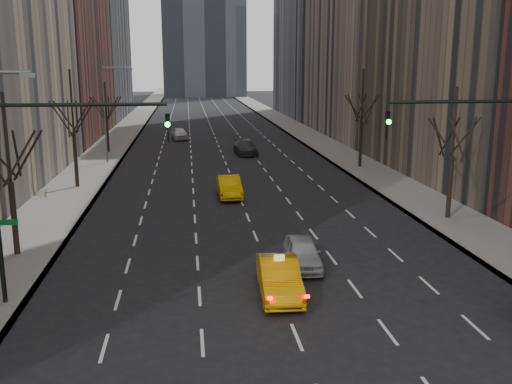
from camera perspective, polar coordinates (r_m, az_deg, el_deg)
name	(u,v)px	position (r m, az deg, el deg)	size (l,w,h in m)	color
sidewalk_left	(124,133)	(80.79, -13.07, 5.77)	(4.50, 320.00, 0.15)	slate
sidewalk_right	(299,131)	(81.86, 4.33, 6.14)	(4.50, 320.00, 0.15)	slate
tree_lw_b	(11,182)	(29.56, -23.33, 0.90)	(3.36, 3.50, 7.82)	black
tree_lw_c	(74,136)	(44.90, -17.74, 5.40)	(3.36, 3.50, 8.74)	black
tree_lw_d	(107,120)	(62.63, -14.70, 7.01)	(3.36, 3.50, 7.36)	black
tree_rw_b	(452,159)	(35.82, 19.00, 3.12)	(3.36, 3.50, 7.82)	black
tree_rw_c	(361,124)	(52.43, 10.50, 6.73)	(3.36, 3.50, 8.74)	black
traffic_mast_left	(39,166)	(22.79, -20.87, 2.43)	(6.69, 0.39, 8.00)	black
traffic_mast_right	(498,157)	(25.48, 23.07, 3.25)	(6.69, 0.39, 8.00)	black
streetlight_far	(108,104)	(55.40, -14.57, 8.49)	(2.83, 0.22, 9.00)	slate
taxi_sedan	(279,278)	(23.42, 2.32, -8.55)	(1.56, 4.49, 1.48)	orange
silver_sedan_ahead	(302,253)	(26.67, 4.67, -6.06)	(1.59, 3.95, 1.35)	#A5A8AD
far_taxi	(229,187)	(40.49, -2.70, 0.53)	(1.57, 4.49, 1.48)	#F3AF05
far_suv_grey	(246,147)	(60.09, -1.05, 4.50)	(2.09, 5.13, 1.49)	#2F3035
far_car_white	(180,134)	(72.85, -7.65, 5.81)	(1.77, 4.41, 1.50)	silver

